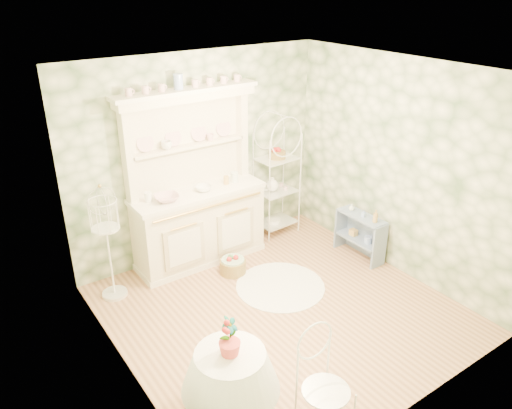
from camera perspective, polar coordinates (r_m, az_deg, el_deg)
floor at (r=5.91m, az=2.84°, el=-11.88°), size 3.60×3.60×0.00m
ceiling at (r=4.80m, az=3.54°, el=14.87°), size 3.60×3.60×0.00m
wall_left at (r=4.45m, az=-15.55°, el=-5.50°), size 3.60×3.60×0.00m
wall_right at (r=6.40m, az=16.00°, el=3.97°), size 3.60×3.60×0.00m
wall_back at (r=6.61m, az=-6.50°, el=5.47°), size 3.60×3.60×0.00m
wall_front at (r=4.13m, az=18.84°, el=-8.53°), size 3.60×3.60×0.00m
kitchen_dresser at (r=6.37m, az=-6.76°, el=2.69°), size 1.87×0.61×2.29m
bakers_rack at (r=7.17m, az=2.40°, el=3.54°), size 0.60×0.45×1.85m
side_shelf at (r=6.92m, az=11.76°, el=-3.68°), size 0.29×0.68×0.57m
round_table at (r=4.47m, az=-2.90°, el=-19.74°), size 0.73×0.73×0.78m
cafe_chair at (r=4.34m, az=8.03°, el=-20.08°), size 0.46×0.46×0.96m
birdcage_stand at (r=6.00m, az=-16.58°, el=-4.30°), size 0.36×0.36×1.42m
floor_basket at (r=6.50m, az=-2.66°, el=-7.00°), size 0.37×0.37×0.20m
lace_rug at (r=6.28m, az=2.80°, el=-9.30°), size 1.11×1.11×0.01m
bowl_floral at (r=6.19m, az=-10.15°, el=0.48°), size 0.36×0.36×0.07m
bowl_white at (r=6.41m, az=-6.02°, el=1.63°), size 0.22×0.22×0.07m
cup_left at (r=6.22m, az=-10.17°, el=6.49°), size 0.17×0.17×0.11m
cup_right at (r=6.48m, az=-5.25°, el=7.53°), size 0.11×0.11×0.09m
potted_geranium at (r=4.21m, az=-2.98°, el=-14.79°), size 0.20×0.17×0.32m
bottle_amber at (r=6.59m, az=13.47°, el=-1.48°), size 0.09×0.09×0.18m
bottle_blue at (r=6.71m, az=12.18°, el=-1.10°), size 0.06×0.06×0.10m
bottle_glass at (r=6.86m, az=10.86°, el=-0.45°), size 0.10×0.10×0.10m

